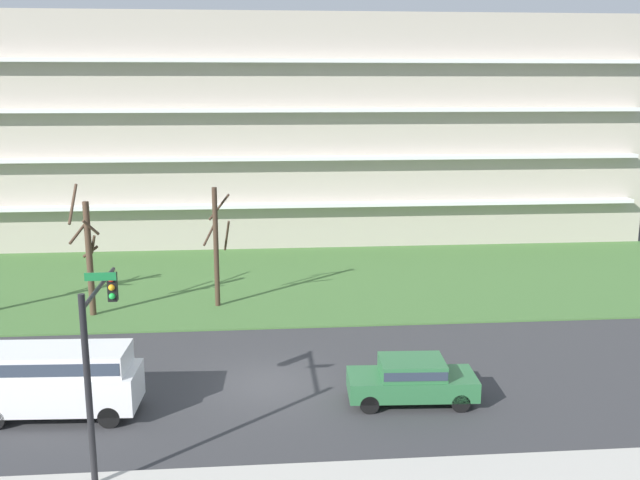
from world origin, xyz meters
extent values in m
plane|color=#38383A|center=(0.00, 0.00, 0.00)|extent=(160.00, 160.00, 0.00)
cube|color=#477238|center=(0.00, 14.00, 0.04)|extent=(80.00, 16.00, 0.08)
cube|color=#B2A899|center=(0.00, 27.23, 7.69)|extent=(52.58, 10.46, 15.38)
cube|color=white|center=(0.00, 21.55, 3.08)|extent=(50.47, 0.90, 0.24)
cube|color=white|center=(0.00, 21.55, 6.15)|extent=(50.47, 0.90, 0.24)
cube|color=white|center=(0.00, 21.55, 9.23)|extent=(50.47, 0.90, 0.24)
cube|color=white|center=(0.00, 21.55, 12.30)|extent=(50.47, 0.90, 0.24)
cylinder|color=#4C3828|center=(-8.19, 8.62, 2.77)|extent=(0.30, 0.30, 5.54)
cylinder|color=#4C3828|center=(-8.19, 8.96, 3.09)|extent=(0.76, 0.15, 0.60)
cylinder|color=#4C3828|center=(-8.78, 8.69, 5.42)|extent=(0.28, 1.31, 1.75)
cylinder|color=#4C3828|center=(-8.00, 8.75, 3.48)|extent=(0.43, 0.54, 0.94)
cylinder|color=#4C3828|center=(-7.95, 8.34, 4.37)|extent=(0.71, 0.63, 0.83)
cylinder|color=#4C3828|center=(-8.69, 8.90, 4.01)|extent=(0.72, 1.14, 0.91)
cylinder|color=#423023|center=(-2.33, 9.57, 3.00)|extent=(0.25, 0.25, 6.00)
cylinder|color=#423023|center=(-1.80, 9.70, 3.58)|extent=(0.40, 1.18, 1.69)
cylinder|color=#423023|center=(-2.16, 10.07, 4.95)|extent=(1.12, 0.49, 1.37)
cylinder|color=#423023|center=(-2.60, 9.90, 3.74)|extent=(0.80, 0.68, 1.31)
cube|color=white|center=(-6.91, -2.00, 0.98)|extent=(5.30, 2.26, 1.25)
cube|color=white|center=(-6.91, -2.00, 1.98)|extent=(4.69, 2.07, 0.75)
cube|color=#2D3847|center=(-6.91, -2.00, 1.98)|extent=(4.60, 2.11, 0.41)
cylinder|color=black|center=(-5.05, -1.20, 0.36)|extent=(0.73, 0.26, 0.72)
cylinder|color=black|center=(-5.14, -2.98, 0.36)|extent=(0.73, 0.26, 0.72)
cylinder|color=black|center=(-8.68, -1.02, 0.36)|extent=(0.73, 0.26, 0.72)
cube|color=#2D6B3D|center=(4.94, -2.00, 0.67)|extent=(4.48, 2.02, 0.70)
cube|color=#2D6B3D|center=(4.94, -2.00, 1.29)|extent=(2.28, 1.76, 0.55)
cube|color=#2D3847|center=(4.94, -2.00, 1.29)|extent=(2.24, 1.80, 0.30)
cylinder|color=black|center=(6.52, -1.29, 0.32)|extent=(0.65, 0.25, 0.64)
cylinder|color=black|center=(6.44, -2.87, 0.32)|extent=(0.65, 0.25, 0.64)
cylinder|color=black|center=(3.44, -1.13, 0.32)|extent=(0.65, 0.25, 0.64)
cylinder|color=black|center=(3.36, -2.71, 0.32)|extent=(0.65, 0.25, 0.64)
cylinder|color=black|center=(-4.81, -6.60, 2.77)|extent=(0.18, 0.18, 5.54)
cylinder|color=black|center=(-4.81, -4.54, 5.14)|extent=(0.12, 4.11, 0.12)
cube|color=black|center=(-4.81, -2.79, 4.64)|extent=(0.28, 0.28, 0.90)
sphere|color=red|center=(-4.81, -2.94, 4.94)|extent=(0.20, 0.20, 0.20)
sphere|color=#F2A519|center=(-4.81, -2.94, 4.66)|extent=(0.20, 0.20, 0.20)
sphere|color=green|center=(-4.81, -2.94, 4.38)|extent=(0.20, 0.20, 0.20)
cube|color=#197238|center=(-4.81, -4.34, 5.39)|extent=(0.90, 0.04, 0.24)
camera|label=1|loc=(-0.22, -24.62, 10.79)|focal=39.95mm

